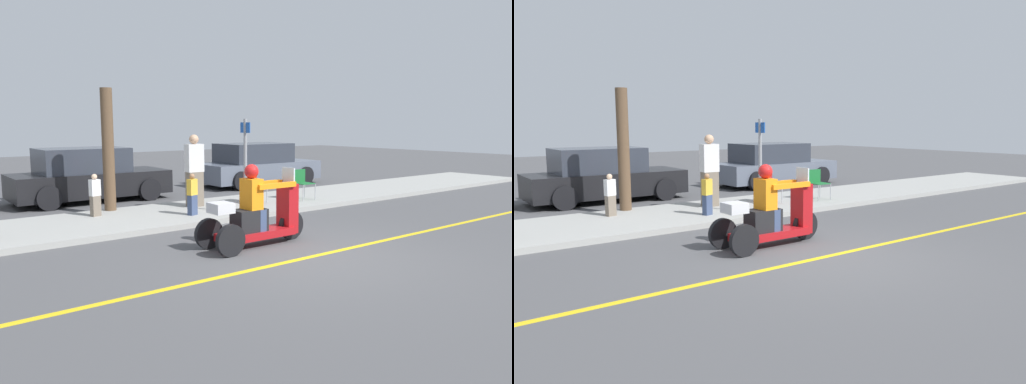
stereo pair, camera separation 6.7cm
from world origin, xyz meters
TOP-DOWN VIEW (x-y plane):
  - ground_plane at (0.00, 0.00)m, footprint 60.00×60.00m
  - lane_stripe at (-0.28, 0.00)m, footprint 24.00×0.12m
  - sidewalk_strip at (0.00, 4.60)m, footprint 28.00×2.80m
  - motorcycle_trike at (-0.27, 1.18)m, footprint 2.20×0.78m
  - spectator_with_child at (0.03, 3.99)m, footprint 0.26×0.20m
  - spectator_end_of_line at (0.69, 5.01)m, footprint 0.44×0.27m
  - spectator_by_tree at (-1.80, 5.21)m, footprint 0.26×0.19m
  - folding_chair_set_back at (3.68, 4.26)m, footprint 0.48×0.48m
  - folding_chair_curbside at (2.22, 4.58)m, footprint 0.46×0.46m
  - parked_car_lot_far at (5.26, 8.35)m, footprint 4.50×2.08m
  - parked_car_lot_center at (-0.91, 8.21)m, footprint 4.30×1.98m
  - tree_trunk at (-1.23, 5.76)m, footprint 0.28×0.28m
  - street_sign at (1.15, 3.45)m, footprint 0.08×0.36m

SIDE VIEW (x-z plane):
  - ground_plane at x=0.00m, z-range 0.00..0.00m
  - lane_stripe at x=-0.28m, z-range 0.00..0.01m
  - sidewalk_strip at x=0.00m, z-range 0.00..0.12m
  - motorcycle_trike at x=-0.27m, z-range -0.21..1.29m
  - spectator_with_child at x=0.03m, z-range 0.10..1.06m
  - spectator_by_tree at x=-1.80m, z-range 0.10..1.07m
  - folding_chair_set_back at x=3.68m, z-range 0.21..1.03m
  - folding_chair_curbside at x=2.22m, z-range 0.21..1.03m
  - parked_car_lot_far at x=5.26m, z-range -0.04..1.46m
  - parked_car_lot_center at x=-0.91m, z-range -0.05..1.48m
  - spectator_end_of_line at x=0.69m, z-range 0.09..1.91m
  - street_sign at x=1.15m, z-range 0.22..2.42m
  - tree_trunk at x=-1.23m, z-range 0.12..3.05m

